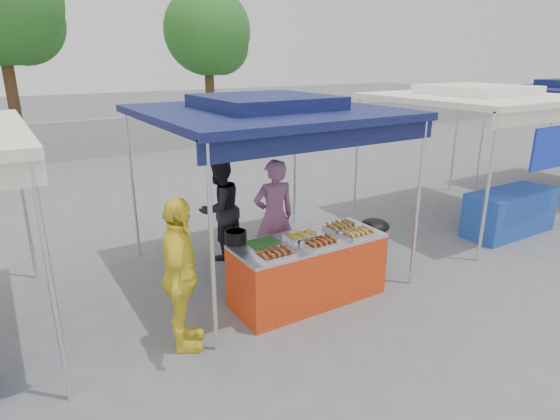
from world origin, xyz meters
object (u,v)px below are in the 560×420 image
wok_burner (374,238)px  customer_person (181,276)px  vendor_woman (274,217)px  helper_man (220,209)px  vendor_table (308,270)px  cooking_pot (236,237)px

wok_burner → customer_person: 3.28m
vendor_woman → helper_man: 1.00m
customer_person → vendor_table: bearing=-60.8°
vendor_table → cooking_pot: 1.06m
vendor_woman → helper_man: vendor_woman is taller
vendor_table → vendor_woman: bearing=85.7°
vendor_woman → helper_man: bearing=-54.5°
customer_person → helper_man: bearing=-10.2°
cooking_pot → customer_person: (-0.92, -0.54, -0.07)m
helper_man → customer_person: size_ratio=0.94×
vendor_table → helper_man: (-0.37, 1.88, 0.38)m
cooking_pot → customer_person: size_ratio=0.16×
wok_burner → vendor_woman: size_ratio=0.44×
vendor_table → customer_person: 1.83m
wok_burner → helper_man: (-1.82, 1.54, 0.36)m
wok_burner → vendor_woman: bearing=174.1°
vendor_woman → helper_man: size_ratio=1.06×
customer_person → vendor_woman: bearing=-34.0°
wok_burner → helper_man: size_ratio=0.47×
cooking_pot → helper_man: bearing=72.5°
wok_burner → vendor_woman: 1.57m
vendor_woman → customer_person: bearing=40.6°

